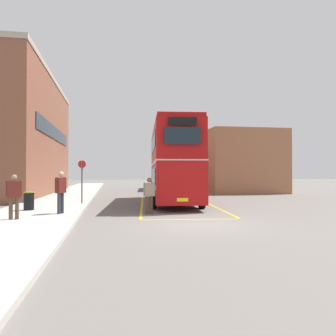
{
  "coord_description": "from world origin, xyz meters",
  "views": [
    {
      "loc": [
        -3.22,
        -11.8,
        1.87
      ],
      "look_at": [
        0.84,
        11.97,
        2.23
      ],
      "focal_mm": 35.69,
      "sensor_mm": 36.0,
      "label": 1
    }
  ],
  "objects_px": {
    "pedestrian_waiting_far": "(14,194)",
    "bus_stop_sign": "(82,177)",
    "pedestrian_waiting_near": "(61,189)",
    "single_deck_bus": "(164,175)",
    "litter_bin": "(29,201)",
    "double_decker_bus": "(173,163)",
    "pedestrian_boarding": "(149,193)"
  },
  "relations": [
    {
      "from": "single_deck_bus",
      "to": "litter_bin",
      "type": "distance_m",
      "value": 22.89
    },
    {
      "from": "pedestrian_boarding",
      "to": "bus_stop_sign",
      "type": "height_order",
      "value": "bus_stop_sign"
    },
    {
      "from": "double_decker_bus",
      "to": "litter_bin",
      "type": "bearing_deg",
      "value": -152.11
    },
    {
      "from": "double_decker_bus",
      "to": "pedestrian_waiting_far",
      "type": "relative_size",
      "value": 6.54
    },
    {
      "from": "single_deck_bus",
      "to": "bus_stop_sign",
      "type": "distance_m",
      "value": 19.1
    },
    {
      "from": "single_deck_bus",
      "to": "litter_bin",
      "type": "height_order",
      "value": "single_deck_bus"
    },
    {
      "from": "double_decker_bus",
      "to": "bus_stop_sign",
      "type": "xyz_separation_m",
      "value": [
        -5.44,
        -0.84,
        -0.89
      ]
    },
    {
      "from": "pedestrian_boarding",
      "to": "single_deck_bus",
      "type": "bearing_deg",
      "value": 79.4
    },
    {
      "from": "pedestrian_waiting_near",
      "to": "litter_bin",
      "type": "relative_size",
      "value": 2.13
    },
    {
      "from": "double_decker_bus",
      "to": "pedestrian_boarding",
      "type": "xyz_separation_m",
      "value": [
        -2.08,
        -5.29,
        -1.56
      ]
    },
    {
      "from": "pedestrian_boarding",
      "to": "litter_bin",
      "type": "xyz_separation_m",
      "value": [
        -5.5,
        1.28,
        -0.39
      ]
    },
    {
      "from": "double_decker_bus",
      "to": "bus_stop_sign",
      "type": "height_order",
      "value": "double_decker_bus"
    },
    {
      "from": "single_deck_bus",
      "to": "pedestrian_waiting_near",
      "type": "xyz_separation_m",
      "value": [
        -7.96,
        -22.42,
        -0.45
      ]
    },
    {
      "from": "pedestrian_boarding",
      "to": "bus_stop_sign",
      "type": "xyz_separation_m",
      "value": [
        -3.37,
        4.45,
        0.67
      ]
    },
    {
      "from": "double_decker_bus",
      "to": "pedestrian_boarding",
      "type": "bearing_deg",
      "value": -111.44
    },
    {
      "from": "single_deck_bus",
      "to": "pedestrian_boarding",
      "type": "distance_m",
      "value": 22.41
    },
    {
      "from": "pedestrian_waiting_near",
      "to": "bus_stop_sign",
      "type": "distance_m",
      "value": 4.9
    },
    {
      "from": "litter_bin",
      "to": "bus_stop_sign",
      "type": "bearing_deg",
      "value": 56.08
    },
    {
      "from": "double_decker_bus",
      "to": "single_deck_bus",
      "type": "xyz_separation_m",
      "value": [
        2.04,
        16.73,
        -0.87
      ]
    },
    {
      "from": "single_deck_bus",
      "to": "bus_stop_sign",
      "type": "relative_size",
      "value": 3.74
    },
    {
      "from": "single_deck_bus",
      "to": "litter_bin",
      "type": "relative_size",
      "value": 10.86
    },
    {
      "from": "single_deck_bus",
      "to": "litter_bin",
      "type": "bearing_deg",
      "value": -114.88
    },
    {
      "from": "single_deck_bus",
      "to": "pedestrian_waiting_near",
      "type": "bearing_deg",
      "value": -109.54
    },
    {
      "from": "litter_bin",
      "to": "bus_stop_sign",
      "type": "height_order",
      "value": "bus_stop_sign"
    },
    {
      "from": "single_deck_bus",
      "to": "pedestrian_waiting_far",
      "type": "bearing_deg",
      "value": -111.42
    },
    {
      "from": "pedestrian_waiting_far",
      "to": "bus_stop_sign",
      "type": "relative_size",
      "value": 0.68
    },
    {
      "from": "double_decker_bus",
      "to": "single_deck_bus",
      "type": "relative_size",
      "value": 1.19
    },
    {
      "from": "double_decker_bus",
      "to": "pedestrian_boarding",
      "type": "relative_size",
      "value": 6.59
    },
    {
      "from": "single_deck_bus",
      "to": "pedestrian_waiting_far",
      "type": "relative_size",
      "value": 5.48
    },
    {
      "from": "pedestrian_waiting_far",
      "to": "litter_bin",
      "type": "bearing_deg",
      "value": 93.8
    },
    {
      "from": "pedestrian_waiting_far",
      "to": "bus_stop_sign",
      "type": "distance_m",
      "value": 6.71
    },
    {
      "from": "pedestrian_waiting_near",
      "to": "pedestrian_waiting_far",
      "type": "height_order",
      "value": "pedestrian_waiting_near"
    }
  ]
}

